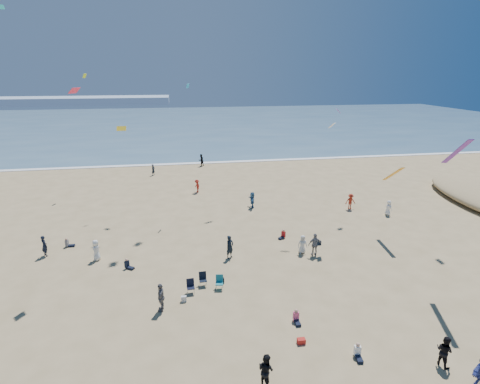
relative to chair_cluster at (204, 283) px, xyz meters
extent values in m
plane|color=tan|center=(0.67, -7.14, -0.50)|extent=(220.00, 220.00, 0.00)
cube|color=#476B84|center=(0.67, 87.86, -0.47)|extent=(220.00, 100.00, 0.06)
cube|color=white|center=(0.67, 37.86, -0.46)|extent=(220.00, 1.20, 0.08)
cube|color=#7A8EA8|center=(-59.33, 162.86, 1.10)|extent=(110.00, 20.00, 3.20)
imported|color=#A62817|center=(17.20, 13.45, 0.37)|extent=(1.18, 0.76, 1.74)
imported|color=silver|center=(8.54, 4.17, 0.30)|extent=(0.82, 0.56, 1.60)
imported|color=white|center=(-8.27, 5.79, 0.37)|extent=(0.58, 0.87, 1.74)
imported|color=black|center=(2.24, 35.95, 0.47)|extent=(1.19, 1.16, 1.93)
imported|color=gray|center=(9.42, 3.64, 0.47)|extent=(1.14, 0.48, 1.93)
imported|color=#315D87|center=(6.56, 15.70, 0.40)|extent=(0.55, 1.68, 1.81)
imported|color=slate|center=(-2.89, -1.95, 0.47)|extent=(0.60, 1.18, 1.93)
imported|color=#A92218|center=(0.79, 22.26, 0.33)|extent=(0.95, 1.21, 1.65)
imported|color=white|center=(20.35, 11.02, 0.31)|extent=(0.73, 0.91, 1.62)
imported|color=black|center=(-5.06, 31.53, 0.32)|extent=(0.67, 0.72, 1.64)
imported|color=black|center=(2.41, 4.34, 0.47)|extent=(0.85, 0.79, 1.95)
imported|color=black|center=(11.69, -9.15, 0.36)|extent=(0.91, 1.02, 1.73)
imported|color=black|center=(-12.61, 7.22, 0.40)|extent=(0.76, 0.78, 1.81)
imported|color=black|center=(2.29, -8.89, 0.39)|extent=(1.05, 1.09, 1.78)
cube|color=silver|center=(-1.47, -1.23, -0.30)|extent=(0.35, 0.20, 0.40)
cube|color=black|center=(1.31, 0.61, -0.31)|extent=(0.30, 0.22, 0.38)
cube|color=red|center=(4.95, -6.39, -0.35)|extent=(0.45, 0.30, 0.30)
cube|color=black|center=(10.58, 5.46, -0.33)|extent=(0.28, 0.18, 0.34)
cube|color=#D92042|center=(-8.16, 5.07, 12.85)|extent=(0.81, 0.89, 0.41)
cube|color=#CCEC15|center=(-12.04, 26.85, 13.56)|extent=(0.46, 0.58, 0.52)
cube|color=white|center=(13.08, 10.48, 9.24)|extent=(0.80, 0.80, 0.51)
cube|color=yellow|center=(-6.35, 12.58, 9.12)|extent=(0.85, 0.30, 0.39)
cube|color=#21BCCF|center=(-17.35, 19.74, 19.95)|extent=(0.56, 0.31, 0.37)
cube|color=#20AEE5|center=(-0.03, 16.83, 12.68)|extent=(0.37, 0.68, 0.42)
cube|color=purple|center=(12.53, 8.10, 10.83)|extent=(0.55, 0.85, 0.36)
cube|color=#602491|center=(16.52, -1.76, 9.12)|extent=(0.35, 3.14, 2.21)
cube|color=orange|center=(17.50, 6.49, 5.36)|extent=(0.35, 2.64, 1.87)
camera|label=1|loc=(-1.36, -22.99, 14.13)|focal=28.00mm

